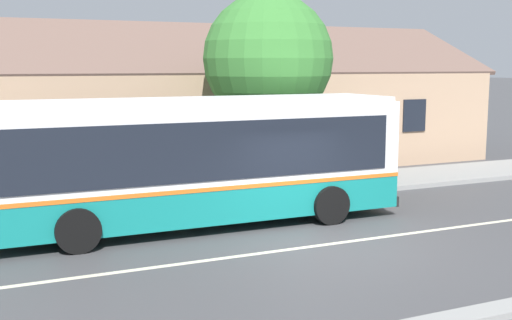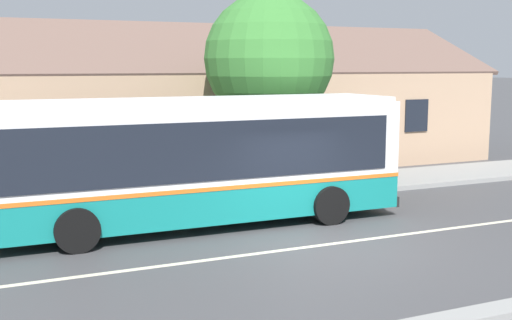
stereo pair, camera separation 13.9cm
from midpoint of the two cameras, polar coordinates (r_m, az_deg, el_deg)
The scene contains 8 objects.
ground_plane at distance 14.78m, azimuth 5.98°, elevation -7.57°, with size 300.00×300.00×0.00m, color #424244.
sidewalk_far at distance 20.03m, azimuth -2.62°, elevation -3.05°, with size 60.00×3.00×0.15m, color gray.
curb_near at distance 11.13m, azimuth 18.62°, elevation -13.11°, with size 60.00×0.50×0.12m, color gray.
lane_divider_stripe at distance 14.78m, azimuth 5.98°, elevation -7.55°, with size 60.00×0.16×0.01m, color beige.
community_building at distance 26.91m, azimuth -8.22°, elevation 3.94°, with size 26.85×9.82×6.83m.
transit_bus at distance 16.17m, azimuth -5.61°, elevation 0.12°, with size 10.95×2.85×3.24m.
bench_down_street at distance 18.71m, azimuth -17.31°, elevation -2.70°, with size 1.75×0.51×0.94m.
street_tree_primary at distance 20.86m, azimuth 1.23°, elevation 8.68°, with size 4.21×4.21×6.37m.
Camera 2 is at (-7.08, -12.31, 4.07)m, focal length 45.00 mm.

